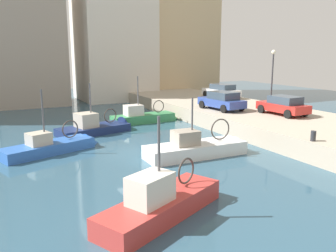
% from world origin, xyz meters
% --- Properties ---
extents(water_surface, '(80.00, 80.00, 0.00)m').
position_xyz_m(water_surface, '(0.00, 0.00, 0.00)').
color(water_surface, '#2D5166').
rests_on(water_surface, ground).
extents(quay_wall, '(9.00, 56.00, 1.20)m').
position_xyz_m(quay_wall, '(11.50, 0.00, 0.60)').
color(quay_wall, '#ADA08C').
rests_on(quay_wall, ground).
extents(fishing_boat_red, '(6.35, 4.06, 4.49)m').
position_xyz_m(fishing_boat_red, '(-2.45, -7.94, 0.16)').
color(fishing_boat_red, '#BC3833').
rests_on(fishing_boat_red, ground).
extents(fishing_boat_blue, '(6.36, 3.43, 4.52)m').
position_xyz_m(fishing_boat_blue, '(-4.62, 2.53, 0.10)').
color(fishing_boat_blue, '#2D60B7').
rests_on(fishing_boat_blue, ground).
extents(fishing_boat_navy, '(6.31, 3.35, 4.62)m').
position_xyz_m(fishing_boat_navy, '(-0.71, 6.44, 0.14)').
color(fishing_boat_navy, navy).
rests_on(fishing_boat_navy, ground).
extents(fishing_boat_white, '(6.74, 2.24, 4.23)m').
position_xyz_m(fishing_boat_white, '(2.76, -2.13, 0.11)').
color(fishing_boat_white, white).
rests_on(fishing_boat_white, ground).
extents(fishing_boat_green, '(6.25, 1.91, 4.64)m').
position_xyz_m(fishing_boat_green, '(4.00, 8.46, 0.13)').
color(fishing_boat_green, '#388951').
rests_on(fishing_boat_green, ground).
extents(parked_car_white, '(2.30, 4.39, 1.43)m').
position_xyz_m(parked_car_white, '(13.73, 11.19, 1.93)').
color(parked_car_white, silver).
rests_on(parked_car_white, quay_wall).
extents(parked_car_red, '(2.05, 3.99, 1.44)m').
position_xyz_m(parked_car_red, '(11.92, 0.76, 1.93)').
color(parked_car_red, red).
rests_on(parked_car_red, quay_wall).
extents(parked_car_blue, '(2.34, 4.21, 1.49)m').
position_xyz_m(parked_car_blue, '(9.25, 4.90, 1.95)').
color(parked_car_blue, '#334C9E').
rests_on(parked_car_blue, quay_wall).
extents(mooring_bollard_mid, '(0.28, 0.28, 0.55)m').
position_xyz_m(mooring_bollard_mid, '(7.35, -6.00, 1.48)').
color(mooring_bollard_mid, '#2D2D33').
rests_on(mooring_bollard_mid, quay_wall).
extents(quay_streetlamp, '(0.36, 0.36, 4.83)m').
position_xyz_m(quay_streetlamp, '(13.00, 3.24, 4.45)').
color(quay_streetlamp, '#38383D').
rests_on(quay_streetlamp, quay_wall).
extents(waterfront_building_west, '(10.84, 8.45, 24.35)m').
position_xyz_m(waterfront_building_west, '(15.39, 25.25, 12.19)').
color(waterfront_building_west, '#D1B284').
rests_on(waterfront_building_west, ground).
extents(waterfront_building_west_mid, '(7.58, 7.94, 18.51)m').
position_xyz_m(waterfront_building_west_mid, '(-3.23, 24.39, 9.27)').
color(waterfront_building_west_mid, '#A39384').
rests_on(waterfront_building_west_mid, ground).
extents(waterfront_building_east_mid, '(8.95, 8.95, 20.43)m').
position_xyz_m(waterfront_building_east_mid, '(6.79, 24.61, 10.23)').
color(waterfront_building_east_mid, silver).
rests_on(waterfront_building_east_mid, ground).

